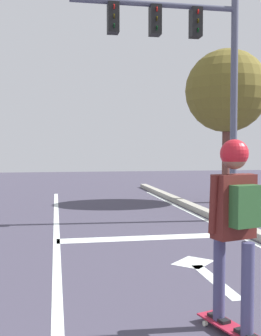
{
  "coord_description": "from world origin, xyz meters",
  "views": [
    {
      "loc": [
        -0.52,
        0.66,
        1.68
      ],
      "look_at": [
        0.81,
        8.02,
        1.32
      ],
      "focal_mm": 44.49,
      "sensor_mm": 36.0,
      "label": 1
    }
  ],
  "objects_px": {
    "skateboard": "(232,329)",
    "roadside_tree": "(227,91)",
    "traffic_signal_mast": "(188,56)",
    "skater": "(235,209)"
  },
  "relations": [
    {
      "from": "roadside_tree",
      "to": "skateboard",
      "type": "bearing_deg",
      "value": -112.73
    },
    {
      "from": "skateboard",
      "to": "skater",
      "type": "bearing_deg",
      "value": -73.79
    },
    {
      "from": "skater",
      "to": "roadside_tree",
      "type": "distance_m",
      "value": 9.62
    },
    {
      "from": "skateboard",
      "to": "roadside_tree",
      "type": "relative_size",
      "value": 0.18
    },
    {
      "from": "skateboard",
      "to": "traffic_signal_mast",
      "type": "bearing_deg",
      "value": 75.93
    },
    {
      "from": "traffic_signal_mast",
      "to": "roadside_tree",
      "type": "relative_size",
      "value": 1.08
    },
    {
      "from": "skateboard",
      "to": "traffic_signal_mast",
      "type": "height_order",
      "value": "traffic_signal_mast"
    },
    {
      "from": "skateboard",
      "to": "skater",
      "type": "relative_size",
      "value": 0.49
    },
    {
      "from": "skateboard",
      "to": "traffic_signal_mast",
      "type": "xyz_separation_m",
      "value": [
        1.4,
        5.58,
        3.66
      ]
    },
    {
      "from": "skateboard",
      "to": "skater",
      "type": "xyz_separation_m",
      "value": [
        0.0,
        -0.02,
        1.08
      ]
    }
  ]
}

